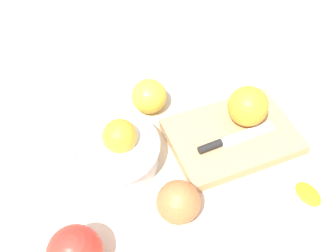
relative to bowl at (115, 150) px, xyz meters
The scene contains 8 objects.
ground_plane 0.15m from the bowl, 41.02° to the right, with size 2.40×2.40×0.00m, color beige.
bowl is the anchor object (origin of this frame).
cutting_board 0.22m from the bowl, 12.47° to the right, with size 0.23×0.16×0.02m, color tan.
orange_on_board 0.25m from the bowl, ahead, with size 0.08×0.08×0.08m, color orange.
knife 0.20m from the bowl, 18.16° to the right, with size 0.16×0.02×0.01m.
apple_front_left_3 0.15m from the bowl, 68.98° to the right, with size 0.07×0.07×0.07m, color #CC6638.
apple_back_center 0.14m from the bowl, 42.17° to the left, with size 0.07×0.07×0.07m, color gold.
citrus_peel 0.34m from the bowl, 37.15° to the right, with size 0.05×0.04×0.01m, color orange.
Camera 1 is at (-0.21, -0.33, 0.60)m, focal length 43.45 mm.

